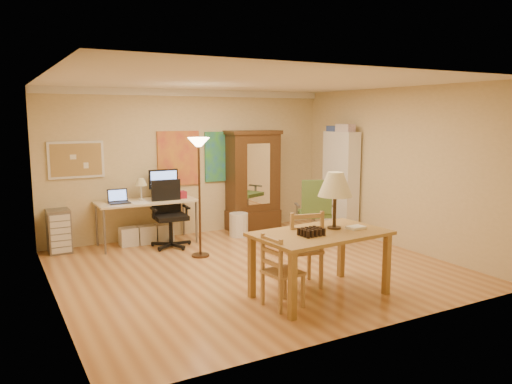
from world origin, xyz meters
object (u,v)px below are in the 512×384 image
bookshelf (341,183)px  office_chair_black (170,229)px  office_chair_green (314,227)px  computer_desk (148,217)px  armoire (253,187)px  dining_table (326,218)px

bookshelf → office_chair_black: bearing=170.9°
office_chair_black → office_chair_green: (2.26, -1.04, 0.01)m
office_chair_black → bookshelf: bookshelf is taller
office_chair_black → computer_desk: bearing=123.6°
office_chair_green → armoire: (-0.39, 1.52, 0.54)m
dining_table → office_chair_green: size_ratio=1.47×
dining_table → office_chair_green: dining_table is taller
office_chair_green → computer_desk: bearing=150.4°
dining_table → bookshelf: bookshelf is taller
armoire → office_chair_black: bearing=-165.7°
office_chair_green → bookshelf: 1.28m
computer_desk → bookshelf: bookshelf is taller
dining_table → office_chair_black: bearing=106.9°
office_chair_black → bookshelf: (3.24, -0.52, 0.66)m
office_chair_green → bookshelf: bearing=28.1°
computer_desk → office_chair_black: 0.51m
armoire → bookshelf: bearing=-36.1°
computer_desk → office_chair_black: size_ratio=1.49×
armoire → bookshelf: armoire is taller
office_chair_black → armoire: size_ratio=0.58×
computer_desk → dining_table: bearing=-71.0°
computer_desk → bookshelf: (3.50, -0.91, 0.49)m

